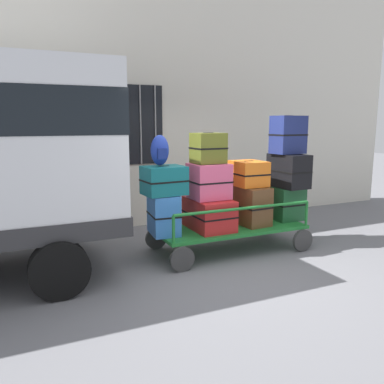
% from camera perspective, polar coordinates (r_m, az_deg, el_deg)
% --- Properties ---
extents(ground_plane, '(40.00, 40.00, 0.00)m').
position_cam_1_polar(ground_plane, '(5.82, 3.84, -10.47)').
color(ground_plane, slate).
extents(building_wall, '(12.00, 0.38, 5.00)m').
position_cam_1_polar(building_wall, '(7.95, -5.48, 13.34)').
color(building_wall, silver).
rests_on(building_wall, ground).
extents(luggage_cart, '(2.46, 1.15, 0.41)m').
position_cam_1_polar(luggage_cart, '(6.34, 5.41, -5.49)').
color(luggage_cart, '#1E722D').
rests_on(luggage_cart, ground).
extents(cart_railing, '(2.35, 1.02, 0.41)m').
position_cam_1_polar(cart_railing, '(6.25, 5.47, -1.93)').
color(cart_railing, '#1E722D').
rests_on(cart_railing, luggage_cart).
extents(suitcase_left_bottom, '(0.44, 0.59, 0.60)m').
position_cam_1_polar(suitcase_left_bottom, '(5.80, -4.17, -3.26)').
color(suitcase_left_bottom, '#3372C6').
rests_on(suitcase_left_bottom, luggage_cart).
extents(suitcase_left_middle, '(0.63, 0.51, 0.42)m').
position_cam_1_polar(suitcase_left_middle, '(5.67, -4.13, 1.71)').
color(suitcase_left_middle, '#0F5960').
rests_on(suitcase_left_middle, suitcase_left_bottom).
extents(suitcase_midleft_bottom, '(0.59, 0.84, 0.48)m').
position_cam_1_polar(suitcase_midleft_bottom, '(6.08, 2.50, -3.20)').
color(suitcase_midleft_bottom, '#B21E1E').
rests_on(suitcase_midleft_bottom, luggage_cart).
extents(suitcase_midleft_middle, '(0.58, 0.53, 0.54)m').
position_cam_1_polar(suitcase_midleft_middle, '(6.00, 2.48, 1.60)').
color(suitcase_midleft_middle, '#CC4C72').
rests_on(suitcase_midleft_middle, suitcase_midleft_bottom).
extents(suitcase_midleft_top, '(0.49, 0.42, 0.47)m').
position_cam_1_polar(suitcase_midleft_top, '(5.97, 2.39, 6.44)').
color(suitcase_midleft_top, '#4C5119').
rests_on(suitcase_midleft_top, suitcase_midleft_middle).
extents(suitcase_center_bottom, '(0.48, 0.79, 0.63)m').
position_cam_1_polar(suitcase_center_bottom, '(6.46, 8.26, -1.86)').
color(suitcase_center_bottom, brown).
rests_on(suitcase_center_bottom, luggage_cart).
extents(suitcase_center_middle, '(0.49, 0.57, 0.41)m').
position_cam_1_polar(suitcase_center_middle, '(6.39, 8.26, 2.71)').
color(suitcase_center_middle, orange).
rests_on(suitcase_center_middle, suitcase_center_bottom).
extents(suitcase_midright_bottom, '(0.50, 0.49, 0.56)m').
position_cam_1_polar(suitcase_midright_bottom, '(6.86, 13.60, -1.60)').
color(suitcase_midright_bottom, '#194C28').
rests_on(suitcase_midright_bottom, luggage_cart).
extents(suitcase_midright_middle, '(0.46, 0.70, 0.56)m').
position_cam_1_polar(suitcase_midright_middle, '(6.75, 13.94, 3.04)').
color(suitcase_midright_middle, black).
rests_on(suitcase_midright_middle, suitcase_midright_bottom).
extents(suitcase_midright_top, '(0.56, 0.41, 0.63)m').
position_cam_1_polar(suitcase_midright_top, '(6.75, 13.90, 8.13)').
color(suitcase_midright_top, navy).
rests_on(suitcase_midright_top, suitcase_midright_middle).
extents(backpack, '(0.27, 0.22, 0.44)m').
position_cam_1_polar(backpack, '(5.66, -4.72, 6.08)').
color(backpack, navy).
rests_on(backpack, suitcase_left_middle).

